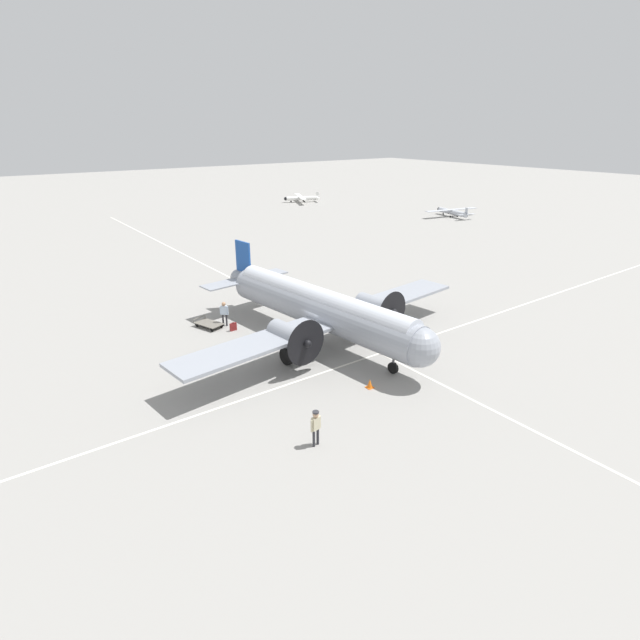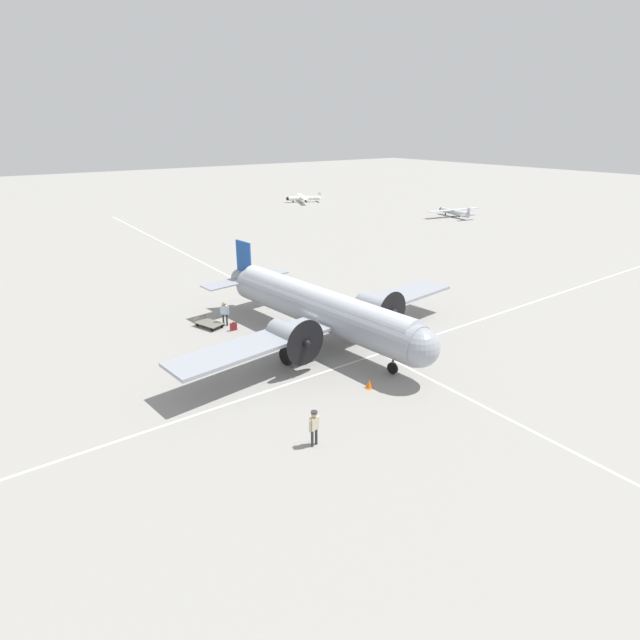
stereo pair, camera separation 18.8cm
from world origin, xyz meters
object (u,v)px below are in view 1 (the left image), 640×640
Objects in this scene: traffic_cone at (370,384)px; airliner_main at (324,309)px; light_aircraft_distant at (301,198)px; baggage_cart at (209,324)px; suitcase_near_door at (233,327)px; light_aircraft_taxiing at (452,212)px; crew_foreground at (316,424)px; passenger_boarding at (224,311)px.

airliner_main is at bearing -103.85° from traffic_cone.
light_aircraft_distant is at bearing -121.11° from traffic_cone.
baggage_cart is 64.12m from light_aircraft_distant.
suitcase_near_door is 2.00m from baggage_cart.
crew_foreground is at bearing 135.21° from light_aircraft_taxiing.
traffic_cone is at bearing -41.36° from passenger_boarding.
airliner_main reaches higher than suitcase_near_door.
airliner_main is 12.76× the size of crew_foreground.
baggage_cart is at bearing -164.17° from passenger_boarding.
passenger_boarding reaches higher than crew_foreground.
baggage_cart is (-2.12, -16.33, -0.85)m from crew_foreground.
traffic_cone is at bearing 83.47° from light_aircraft_distant.
airliner_main is 54.54m from light_aircraft_taxiing.
passenger_boarding is (-3.20, -15.89, 0.00)m from crew_foreground.
light_aircraft_distant is at bearing 30.81° from light_aircraft_taxiing.
baggage_cart is at bearing 74.34° from crew_foreground.
airliner_main is 7.99m from passenger_boarding.
light_aircraft_distant is (-41.34, -49.01, 0.50)m from baggage_cart.
crew_foreground is 3.40× the size of traffic_cone.
airliner_main is 11.67m from crew_foreground.
light_aircraft_distant is (-36.26, -56.25, -1.65)m from airliner_main.
suitcase_near_door is (-0.06, 1.20, -0.84)m from passenger_boarding.
suitcase_near_door is (3.93, -5.59, -2.14)m from airliner_main.
light_aircraft_distant is 0.89× the size of light_aircraft_taxiing.
traffic_cone is (37.86, 62.74, -0.53)m from light_aircraft_distant.
light_aircraft_taxiing reaches higher than passenger_boarding.
passenger_boarding is 3.49× the size of traffic_cone.
suitcase_near_door is 0.07× the size of light_aircraft_distant.
light_aircraft_distant is at bearing -128.43° from suitcase_near_door.
light_aircraft_distant is at bearing 140.70° from airliner_main.
light_aircraft_taxiing is (-51.72, -20.98, 0.52)m from baggage_cart.
baggage_cart is (1.14, -1.65, -0.01)m from suitcase_near_door.
airliner_main is at bearing 125.12° from suitcase_near_door.
light_aircraft_distant is at bearing 48.13° from crew_foreground.
light_aircraft_distant is 29.89m from light_aircraft_taxiing.
light_aircraft_taxiing is at bearing 61.35° from passenger_boarding.
baggage_cart reaches higher than traffic_cone.
baggage_cart is 0.24× the size of light_aircraft_taxiing.
suitcase_near_door is at bearing 69.23° from crew_foreground.
baggage_cart is 0.27× the size of light_aircraft_distant.
crew_foreground is at bearing 24.97° from traffic_cone.
traffic_cone is (-3.47, 13.73, -0.03)m from baggage_cart.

